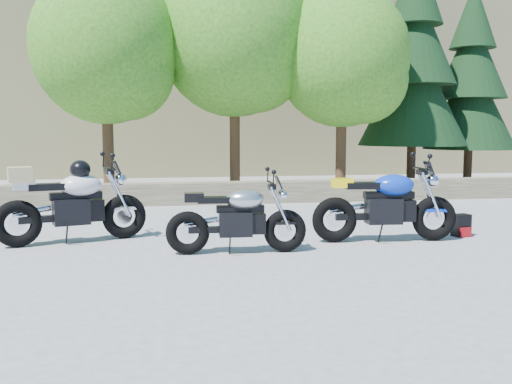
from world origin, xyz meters
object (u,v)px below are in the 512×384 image
white_bike (72,203)px  blue_bike (386,206)px  backpack (461,226)px  silver_bike (238,219)px

white_bike → blue_bike: (4.75, -0.75, -0.06)m
blue_bike → backpack: size_ratio=6.32×
white_bike → blue_bike: 4.81m
silver_bike → white_bike: size_ratio=0.89×
silver_bike → backpack: 3.82m
white_bike → blue_bike: bearing=-25.9°
silver_bike → blue_bike: (2.37, 0.43, 0.07)m
silver_bike → blue_bike: bearing=13.4°
backpack → silver_bike: bearing=179.3°
silver_bike → backpack: silver_bike is taller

